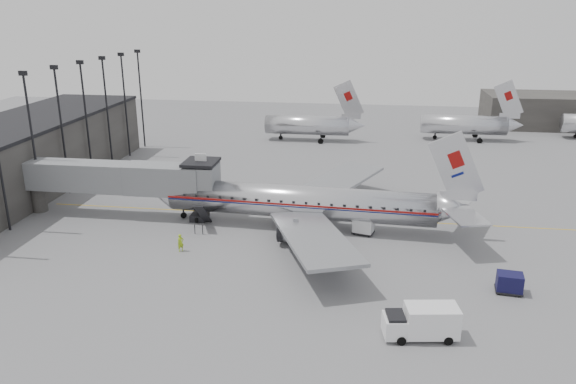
% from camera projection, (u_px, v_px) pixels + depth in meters
% --- Properties ---
extents(ground, '(160.00, 160.00, 0.00)m').
position_uv_depth(ground, '(281.00, 237.00, 55.10)').
color(ground, slate).
rests_on(ground, ground).
extents(terminal, '(12.00, 46.00, 8.00)m').
position_uv_depth(terminal, '(16.00, 159.00, 67.77)').
color(terminal, '#353230').
rests_on(terminal, ground).
extents(hangar, '(30.00, 12.00, 6.00)m').
position_uv_depth(hangar, '(568.00, 111.00, 104.54)').
color(hangar, '#353230').
rests_on(hangar, ground).
extents(apron_line, '(60.00, 0.15, 0.01)m').
position_uv_depth(apron_line, '(317.00, 217.00, 60.34)').
color(apron_line, gold).
rests_on(apron_line, ground).
extents(jet_bridge, '(21.00, 6.20, 7.10)m').
position_uv_depth(jet_bridge, '(131.00, 179.00, 59.45)').
color(jet_bridge, slate).
rests_on(jet_bridge, ground).
extents(floodlight_masts, '(0.90, 42.25, 15.25)m').
position_uv_depth(floodlight_masts, '(74.00, 120.00, 68.34)').
color(floodlight_masts, black).
rests_on(floodlight_masts, ground).
extents(distant_aircraft_near, '(16.39, 3.20, 10.26)m').
position_uv_depth(distant_aircraft_near, '(308.00, 124.00, 93.94)').
color(distant_aircraft_near, silver).
rests_on(distant_aircraft_near, ground).
extents(distant_aircraft_mid, '(16.39, 3.20, 10.26)m').
position_uv_depth(distant_aircraft_mid, '(465.00, 124.00, 94.24)').
color(distant_aircraft_mid, silver).
rests_on(distant_aircraft_mid, ground).
extents(airliner, '(33.95, 31.40, 10.73)m').
position_uv_depth(airliner, '(307.00, 202.00, 56.74)').
color(airliner, silver).
rests_on(airliner, ground).
extents(service_van, '(5.24, 2.65, 2.36)m').
position_uv_depth(service_van, '(422.00, 322.00, 38.05)').
color(service_van, white).
rests_on(service_van, ground).
extents(baggage_cart_navy, '(2.22, 1.80, 1.61)m').
position_uv_depth(baggage_cart_navy, '(510.00, 283.00, 44.23)').
color(baggage_cart_navy, '#0E0D34').
rests_on(baggage_cart_navy, ground).
extents(baggage_cart_white, '(2.33, 2.00, 1.57)m').
position_uv_depth(baggage_cart_white, '(363.00, 226.00, 55.65)').
color(baggage_cart_white, silver).
rests_on(baggage_cart_white, ground).
extents(ramp_worker, '(0.72, 0.70, 1.66)m').
position_uv_depth(ramp_worker, '(181.00, 243.00, 51.73)').
color(ramp_worker, '#8FB915').
rests_on(ramp_worker, ground).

